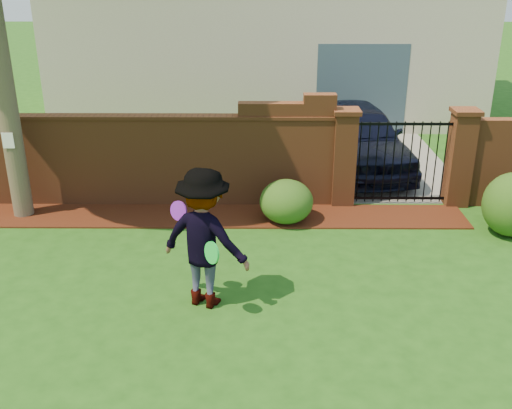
{
  "coord_description": "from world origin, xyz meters",
  "views": [
    {
      "loc": [
        0.8,
        -6.84,
        4.46
      ],
      "look_at": [
        0.75,
        1.4,
        1.05
      ],
      "focal_mm": 42.04,
      "sensor_mm": 36.0,
      "label": 1
    }
  ],
  "objects_px": {
    "car": "(361,139)",
    "frisbee_green": "(212,253)",
    "man": "(203,240)",
    "frisbee_purple": "(179,211)"
  },
  "relations": [
    {
      "from": "car",
      "to": "frisbee_green",
      "type": "height_order",
      "value": "car"
    },
    {
      "from": "frisbee_green",
      "to": "man",
      "type": "bearing_deg",
      "value": 111.87
    },
    {
      "from": "man",
      "to": "frisbee_green",
      "type": "distance_m",
      "value": 0.41
    },
    {
      "from": "car",
      "to": "man",
      "type": "relative_size",
      "value": 2.19
    },
    {
      "from": "car",
      "to": "frisbee_purple",
      "type": "height_order",
      "value": "car"
    },
    {
      "from": "car",
      "to": "frisbee_green",
      "type": "bearing_deg",
      "value": -123.99
    },
    {
      "from": "car",
      "to": "frisbee_green",
      "type": "distance_m",
      "value": 6.63
    },
    {
      "from": "car",
      "to": "man",
      "type": "bearing_deg",
      "value": -126.67
    },
    {
      "from": "car",
      "to": "man",
      "type": "height_order",
      "value": "man"
    },
    {
      "from": "man",
      "to": "frisbee_purple",
      "type": "height_order",
      "value": "man"
    }
  ]
}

